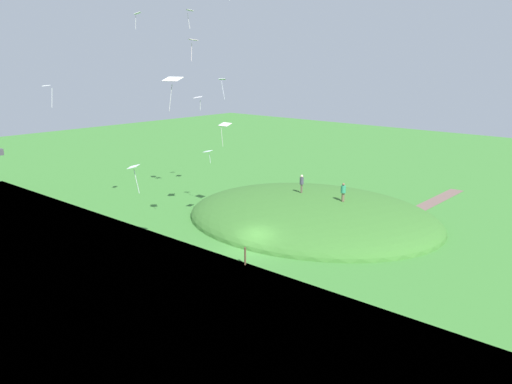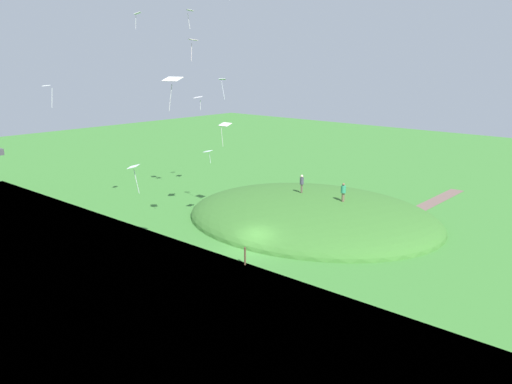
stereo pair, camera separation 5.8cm
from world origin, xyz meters
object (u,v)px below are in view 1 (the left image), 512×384
at_px(person_watching_kites, 302,181).
at_px(kite_11, 137,14).
at_px(kite_5, 193,41).
at_px(kite_9, 47,87).
at_px(kite_12, 134,168).
at_px(kite_3, 225,125).
at_px(person_walking_path, 343,190).
at_px(kite_4, 198,98).
at_px(kite_6, 222,82).
at_px(kite_2, 190,11).
at_px(kite_10, 208,152).
at_px(kite_0, 172,80).
at_px(mooring_post, 245,256).

height_order(person_watching_kites, kite_11, kite_11).
height_order(kite_5, kite_9, kite_5).
xyz_separation_m(kite_9, kite_12, (1.37, -8.32, -5.20)).
distance_m(kite_3, kite_5, 12.39).
relative_size(person_walking_path, kite_3, 0.77).
distance_m(kite_3, kite_4, 3.85).
height_order(person_watching_kites, kite_3, kite_3).
relative_size(person_walking_path, kite_6, 0.93).
relative_size(kite_2, kite_10, 1.42).
xyz_separation_m(kite_6, kite_9, (-14.79, 3.49, -0.06)).
bearing_deg(kite_11, kite_9, -175.97).
bearing_deg(kite_3, kite_10, -175.00).
distance_m(kite_4, kite_12, 14.21).
xyz_separation_m(kite_0, mooring_post, (4.68, -1.94, -12.82)).
distance_m(person_walking_path, kite_4, 15.64).
bearing_deg(person_walking_path, kite_9, 160.59).
height_order(kite_3, kite_5, kite_5).
distance_m(person_walking_path, kite_6, 14.69).
xyz_separation_m(kite_11, kite_12, (-7.54, -8.94, -10.91)).
distance_m(person_watching_kites, kite_0, 20.57).
distance_m(kite_0, kite_10, 15.24).
height_order(kite_5, kite_6, kite_5).
bearing_deg(kite_11, kite_3, -23.83).
bearing_deg(kite_3, kite_9, 171.09).
height_order(kite_5, kite_12, kite_5).
bearing_deg(kite_10, kite_9, 168.60).
relative_size(kite_10, kite_11, 0.87).
height_order(kite_4, mooring_post, kite_4).
bearing_deg(kite_9, kite_0, -75.78).
relative_size(kite_0, kite_3, 0.97).
relative_size(kite_3, kite_11, 1.60).
xyz_separation_m(person_watching_kites, kite_6, (-5.73, 4.86, 9.46)).
distance_m(kite_2, mooring_post, 24.60).
bearing_deg(kite_10, kite_3, 5.00).
bearing_deg(kite_12, person_walking_path, -13.62).
bearing_deg(kite_9, mooring_post, -60.03).
distance_m(person_walking_path, kite_0, 20.63).
relative_size(kite_2, mooring_post, 1.26).
xyz_separation_m(kite_9, mooring_post, (7.47, -12.95, -12.13)).
bearing_deg(kite_0, kite_11, 62.30).
height_order(kite_6, kite_12, kite_6).
bearing_deg(kite_5, person_watching_kites, -2.59).
bearing_deg(kite_12, kite_2, 34.34).
relative_size(kite_2, kite_6, 0.93).
xyz_separation_m(kite_6, kite_12, (-13.42, -4.83, -5.27)).
bearing_deg(kite_6, person_walking_path, -58.47).
bearing_deg(kite_9, kite_3, -8.91).
height_order(person_walking_path, kite_5, kite_5).
bearing_deg(person_watching_kites, kite_4, 127.12).
distance_m(kite_4, kite_11, 8.71).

